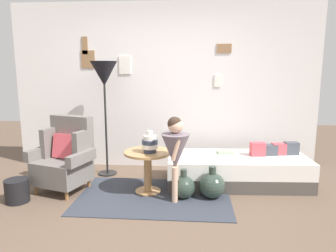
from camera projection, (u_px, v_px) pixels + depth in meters
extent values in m
plane|color=brown|center=(147.00, 221.00, 3.32)|extent=(12.00, 12.00, 0.00)
cube|color=silver|center=(164.00, 87.00, 4.99)|extent=(4.80, 0.10, 2.60)
cube|color=white|center=(218.00, 81.00, 4.85)|extent=(0.10, 0.02, 0.19)
cube|color=beige|center=(218.00, 81.00, 4.85)|extent=(0.08, 0.01, 0.15)
cube|color=white|center=(125.00, 65.00, 4.92)|extent=(0.18, 0.02, 0.28)
cube|color=#5A5A58|center=(125.00, 65.00, 4.92)|extent=(0.14, 0.01, 0.22)
cube|color=olive|center=(224.00, 48.00, 4.76)|extent=(0.22, 0.02, 0.13)
cube|color=gray|center=(224.00, 48.00, 4.76)|extent=(0.17, 0.01, 0.10)
cube|color=olive|center=(85.00, 45.00, 4.92)|extent=(0.09, 0.02, 0.27)
cube|color=#B8B8AD|center=(85.00, 45.00, 4.91)|extent=(0.07, 0.01, 0.21)
cube|color=olive|center=(88.00, 59.00, 4.95)|extent=(0.21, 0.02, 0.27)
cube|color=slate|center=(88.00, 59.00, 4.95)|extent=(0.17, 0.01, 0.21)
cube|color=#333842|center=(154.00, 196.00, 3.94)|extent=(1.89, 1.24, 0.01)
cylinder|color=olive|center=(37.00, 190.00, 4.01)|extent=(0.04, 0.04, 0.12)
cylinder|color=olive|center=(67.00, 195.00, 3.83)|extent=(0.04, 0.04, 0.12)
cylinder|color=olive|center=(61.00, 178.00, 4.42)|extent=(0.04, 0.04, 0.12)
cylinder|color=olive|center=(89.00, 183.00, 4.24)|extent=(0.04, 0.04, 0.12)
cube|color=slate|center=(62.00, 171.00, 4.09)|extent=(0.74, 0.72, 0.30)
cube|color=slate|center=(72.00, 136.00, 4.22)|extent=(0.61, 0.32, 0.55)
cube|color=slate|center=(50.00, 142.00, 4.21)|extent=(0.17, 0.32, 0.39)
cube|color=slate|center=(82.00, 146.00, 4.02)|extent=(0.17, 0.32, 0.39)
cube|color=slate|center=(41.00, 153.00, 4.15)|extent=(0.24, 0.51, 0.14)
cube|color=slate|center=(81.00, 158.00, 3.91)|extent=(0.24, 0.51, 0.14)
cube|color=#D64C56|center=(66.00, 146.00, 4.12)|extent=(0.39, 0.27, 0.33)
cube|color=#4C4742|center=(236.00, 178.00, 4.37)|extent=(1.94, 0.89, 0.18)
cube|color=white|center=(237.00, 164.00, 4.33)|extent=(1.94, 0.89, 0.22)
cube|color=#474C56|center=(291.00, 148.00, 4.39)|extent=(0.20, 0.14, 0.17)
cube|color=#D64C56|center=(279.00, 149.00, 4.38)|extent=(0.20, 0.15, 0.16)
cube|color=#474C56|center=(269.00, 150.00, 4.36)|extent=(0.23, 0.15, 0.15)
cube|color=#D64C56|center=(258.00, 149.00, 4.32)|extent=(0.21, 0.14, 0.19)
cylinder|color=tan|center=(148.00, 191.00, 4.09)|extent=(0.33, 0.33, 0.02)
cylinder|color=tan|center=(148.00, 172.00, 4.05)|extent=(0.10, 0.10, 0.50)
cylinder|color=tan|center=(148.00, 152.00, 4.00)|extent=(0.61, 0.61, 0.03)
cylinder|color=#2D384C|center=(150.00, 150.00, 3.93)|extent=(0.16, 0.16, 0.05)
cylinder|color=white|center=(150.00, 146.00, 3.92)|extent=(0.20, 0.20, 0.05)
cylinder|color=#2D384C|center=(150.00, 142.00, 3.91)|extent=(0.20, 0.20, 0.05)
cylinder|color=white|center=(150.00, 138.00, 3.90)|extent=(0.16, 0.16, 0.05)
cylinder|color=white|center=(150.00, 133.00, 3.89)|extent=(0.08, 0.08, 0.06)
cylinder|color=black|center=(108.00, 173.00, 4.80)|extent=(0.28, 0.28, 0.02)
cylinder|color=black|center=(106.00, 122.00, 4.65)|extent=(0.03, 0.03, 1.58)
cone|color=black|center=(104.00, 74.00, 4.52)|extent=(0.39, 0.39, 0.36)
cylinder|color=#D8AD8E|center=(175.00, 185.00, 3.73)|extent=(0.07, 0.07, 0.44)
cylinder|color=#D8AD8E|center=(176.00, 182.00, 3.83)|extent=(0.07, 0.07, 0.44)
cone|color=slate|center=(175.00, 151.00, 3.71)|extent=(0.34, 0.34, 0.42)
cylinder|color=slate|center=(175.00, 140.00, 3.69)|extent=(0.17, 0.17, 0.16)
cylinder|color=#D8AD8E|center=(176.00, 149.00, 3.58)|extent=(0.12, 0.06, 0.28)
cylinder|color=#D8AD8E|center=(178.00, 144.00, 3.81)|extent=(0.12, 0.06, 0.28)
sphere|color=#D8AD8E|center=(176.00, 126.00, 3.65)|extent=(0.18, 0.18, 0.18)
sphere|color=#38281E|center=(175.00, 124.00, 3.65)|extent=(0.17, 0.17, 0.17)
cube|color=#92AC88|center=(225.00, 152.00, 4.46)|extent=(0.25, 0.20, 0.03)
sphere|color=#2D3D33|center=(183.00, 187.00, 3.88)|extent=(0.29, 0.29, 0.29)
cylinder|color=#2D3D33|center=(184.00, 173.00, 3.84)|extent=(0.08, 0.08, 0.09)
sphere|color=#2D3D33|center=(212.00, 186.00, 3.88)|extent=(0.32, 0.32, 0.32)
cylinder|color=#2D3D33|center=(213.00, 170.00, 3.84)|extent=(0.09, 0.09, 0.09)
cylinder|color=black|center=(17.00, 191.00, 3.77)|extent=(0.28, 0.28, 0.28)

